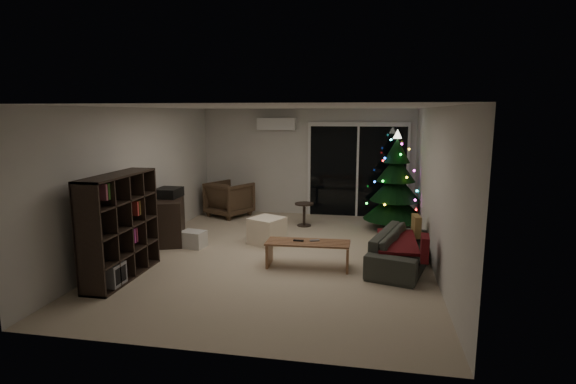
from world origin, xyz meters
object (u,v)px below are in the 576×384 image
Objects in this scene: bookshelf at (108,226)px; sofa at (403,249)px; armchair at (229,199)px; coffee_table at (308,254)px; christmas_tree at (396,181)px; media_cabinet at (170,219)px.

bookshelf is 4.52m from sofa.
armchair reaches higher than coffee_table.
coffee_table is at bearing 153.41° from armchair.
armchair is 3.86m from christmas_tree.
christmas_tree is at bearing -0.99° from media_cabinet.
sofa is at bearing 16.94° from bookshelf.
bookshelf is 1.17× the size of media_cabinet.
bookshelf reaches higher than armchair.
christmas_tree reaches higher than armchair.
sofa is (4.30, -0.72, -0.14)m from media_cabinet.
sofa is at bearing 170.47° from armchair.
bookshelf is 4.21m from armchair.
media_cabinet is 0.64× the size of christmas_tree.
armchair is 4.77m from sofa.
christmas_tree is (3.76, -0.62, 0.63)m from armchair.
sofa is at bearing -30.32° from media_cabinet.
coffee_table is (2.32, -3.21, -0.20)m from armchair.
coffee_table is (2.82, 0.95, -0.57)m from bookshelf.
coffee_table is at bearing 118.56° from sofa.
armchair is at bearing 68.61° from sofa.
coffee_table is (2.82, -1.06, -0.21)m from media_cabinet.
christmas_tree is (4.26, 3.55, 0.26)m from bookshelf.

